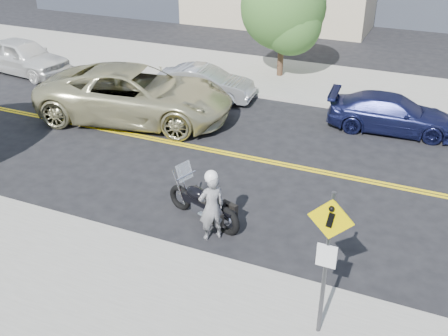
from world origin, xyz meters
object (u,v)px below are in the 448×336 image
Objects in this scene: motorcyclist at (212,205)px; parked_car_white at (23,56)px; parked_car_silver at (204,83)px; pedestrian_sign at (327,253)px; parked_car_blue at (392,113)px; motorcycle at (203,197)px; suv at (136,94)px.

motorcyclist is 0.40× the size of parked_car_white.
parked_car_silver is (8.73, 0.34, -0.13)m from parked_car_white.
pedestrian_sign is 0.70× the size of parked_car_blue.
motorcycle is (-3.63, 2.66, -1.27)m from pedestrian_sign.
parked_car_white is 8.74m from parked_car_silver.
motorcycle is 8.31m from parked_car_blue.
motorcyclist is 0.47× the size of parked_car_silver.
parked_car_blue is (3.50, 7.54, -0.07)m from motorcycle.
parked_car_silver is (1.33, 2.82, -0.31)m from suv.
parked_car_blue is (7.15, -0.18, -0.02)m from parked_car_silver.
parked_car_blue is (15.89, 0.16, -0.15)m from parked_car_white.
motorcycle is at bearing -93.23° from motorcyclist.
parked_car_silver is at bearing -106.92° from motorcyclist.
parked_car_blue is at bearing 83.46° from motorcycle.
suv is at bearing -88.52° from motorcyclist.
suv is 1.59× the size of parked_car_blue.
parked_car_silver is (-3.65, 7.73, -0.05)m from motorcycle.
parked_car_white is (-12.39, 7.38, 0.08)m from motorcycle.
parked_car_blue is at bearing -97.79° from parked_car_silver.
pedestrian_sign is at bearing 103.21° from motorcyclist.
motorcyclist is 7.78m from suv.
parked_car_white is at bearing 85.92° from parked_car_silver.
pedestrian_sign is at bearing -17.82° from motorcycle.
pedestrian_sign is at bearing 176.15° from parked_car_blue.
parked_car_silver reaches higher than parked_car_blue.
motorcyclist is at bearing -145.53° from suv.
motorcyclist is 0.81× the size of motorcycle.
suv is at bearing 138.76° from pedestrian_sign.
pedestrian_sign is 0.66× the size of parked_car_white.
parked_car_white reaches higher than motorcycle.
parked_car_blue is at bearing -82.64° from parked_car_white.
motorcyclist is 9.32m from parked_car_silver.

